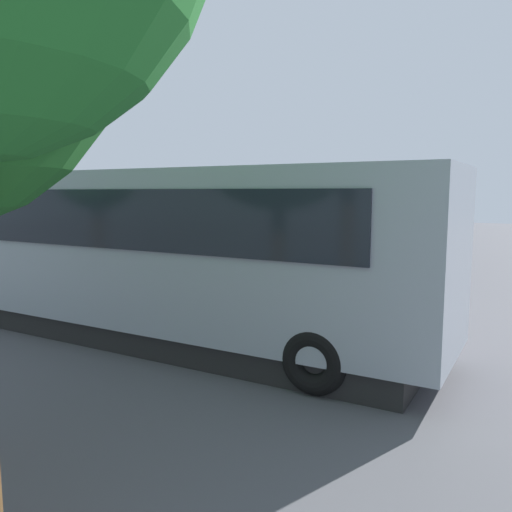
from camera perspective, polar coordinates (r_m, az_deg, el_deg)
name	(u,v)px	position (r m, az deg, el deg)	size (l,w,h in m)	color
ground_plane	(318,308)	(12.87, 6.97, -5.76)	(80.00, 80.00, 0.00)	#4C4C51
tour_bus	(148,255)	(10.23, -11.97, 0.16)	(11.57, 2.87, 3.25)	#8C939E
spectator_far_left	(283,269)	(12.14, 3.02, -1.47)	(0.58, 0.37, 1.74)	black
spectator_left	(241,267)	(12.43, -1.68, -1.26)	(0.58, 0.34, 1.76)	black
spectator_centre	(210,268)	(12.81, -5.17, -1.35)	(0.58, 0.36, 1.65)	black
parked_motorcycle_silver	(209,296)	(11.90, -5.31, -4.43)	(2.03, 0.70, 0.99)	black
stunt_motorcycle	(256,249)	(16.70, -0.02, 0.83)	(1.94, 0.85, 1.76)	black
traffic_cone	(292,281)	(14.80, 4.01, -2.82)	(0.34, 0.34, 0.63)	orange
bay_line_b	(447,316)	(12.75, 20.52, -6.28)	(0.30, 4.65, 0.01)	white
bay_line_c	(333,302)	(13.54, 8.63, -5.12)	(0.27, 3.90, 0.01)	white
bay_line_d	(242,291)	(14.84, -1.53, -3.96)	(0.25, 3.64, 0.01)	white
bay_line_e	(168,282)	(16.53, -9.82, -2.91)	(0.28, 4.13, 0.01)	white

